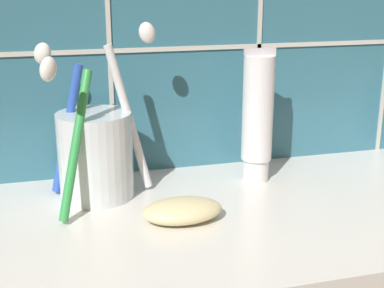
% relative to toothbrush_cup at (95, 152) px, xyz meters
% --- Properties ---
extents(sink_counter, '(0.72, 0.29, 0.02)m').
position_rel_toothbrush_cup_xyz_m(sink_counter, '(0.19, -0.07, -0.06)').
color(sink_counter, silver).
rests_on(sink_counter, ground).
extents(tile_wall_backsplash, '(0.82, 0.02, 0.44)m').
position_rel_toothbrush_cup_xyz_m(tile_wall_backsplash, '(0.19, 0.07, 0.15)').
color(tile_wall_backsplash, '#336B7F').
rests_on(tile_wall_backsplash, ground).
extents(toothbrush_cup, '(0.13, 0.12, 0.18)m').
position_rel_toothbrush_cup_xyz_m(toothbrush_cup, '(0.00, 0.00, 0.00)').
color(toothbrush_cup, silver).
rests_on(toothbrush_cup, sink_counter).
extents(toothpaste_tube, '(0.04, 0.03, 0.15)m').
position_rel_toothbrush_cup_xyz_m(toothpaste_tube, '(0.18, 0.00, 0.03)').
color(toothpaste_tube, white).
rests_on(toothpaste_tube, sink_counter).
extents(soap_bar, '(0.08, 0.05, 0.02)m').
position_rel_toothbrush_cup_xyz_m(soap_bar, '(0.07, -0.08, -0.04)').
color(soap_bar, beige).
rests_on(soap_bar, sink_counter).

